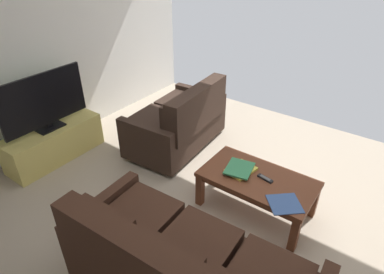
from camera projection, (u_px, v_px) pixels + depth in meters
The scene contains 10 objects.
ground_plane at pixel (229, 215), 3.30m from camera, with size 5.42×4.83×0.01m, color tan.
wall_right at pixel (43, 37), 3.93m from camera, with size 0.12×4.83×2.74m, color white.
sofa_main at pixel (184, 273), 2.29m from camera, with size 1.87×0.92×0.89m.
loveseat_near at pixel (180, 122), 4.18m from camera, with size 0.90×1.39×0.90m.
coffee_table at pixel (257, 183), 3.18m from camera, with size 1.10×0.61×0.41m.
tv_stand at pixel (54, 143), 4.05m from camera, with size 0.43×1.19×0.43m.
flat_tv at pixel (43, 101), 3.75m from camera, with size 0.20×1.07×0.68m.
book_stack at pixel (240, 169), 3.22m from camera, with size 0.30×0.34×0.04m.
tv_remote at pixel (265, 178), 3.12m from camera, with size 0.17×0.07×0.02m.
loose_magazine at pixel (285, 204), 2.83m from camera, with size 0.25×0.27×0.01m, color #385693.
Camera 1 is at (-1.10, 2.16, 2.39)m, focal length 30.34 mm.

